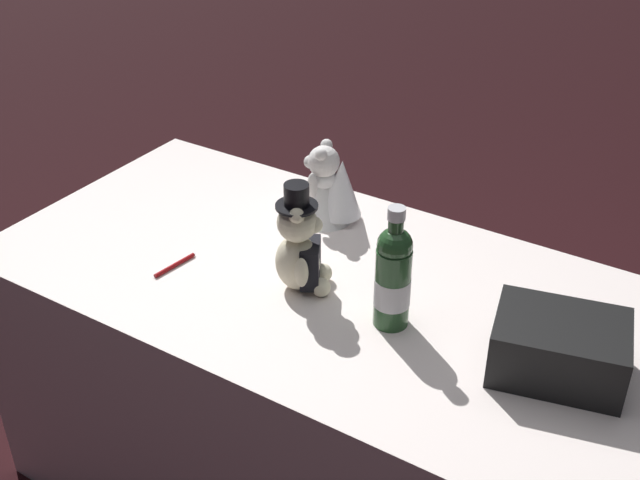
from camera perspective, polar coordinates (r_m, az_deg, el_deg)
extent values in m
cube|color=white|center=(2.15, 0.00, -10.94)|extent=(1.62, 0.82, 0.76)
ellipsoid|color=beige|center=(1.84, -1.59, -1.60)|extent=(0.11, 0.10, 0.14)
cube|color=black|center=(1.84, -0.69, -1.64)|extent=(0.08, 0.10, 0.10)
sphere|color=beige|center=(1.78, -1.64, 1.26)|extent=(0.09, 0.09, 0.09)
sphere|color=beige|center=(1.78, -0.41, 1.07)|extent=(0.04, 0.04, 0.04)
sphere|color=beige|center=(1.74, -1.76, 1.76)|extent=(0.03, 0.03, 0.03)
sphere|color=beige|center=(1.79, -1.57, 2.78)|extent=(0.03, 0.03, 0.03)
ellipsoid|color=beige|center=(1.79, -1.33, -2.33)|extent=(0.03, 0.03, 0.08)
ellipsoid|color=beige|center=(1.88, -1.05, -0.42)|extent=(0.03, 0.03, 0.08)
sphere|color=beige|center=(1.84, 0.08, -3.36)|extent=(0.04, 0.04, 0.04)
sphere|color=beige|center=(1.88, 0.20, -2.34)|extent=(0.04, 0.04, 0.04)
cylinder|color=black|center=(1.76, -1.67, 2.43)|extent=(0.10, 0.10, 0.01)
cylinder|color=black|center=(1.75, -1.68, 3.23)|extent=(0.06, 0.06, 0.05)
cone|color=white|center=(2.12, 0.26, 3.14)|extent=(0.16, 0.16, 0.13)
ellipsoid|color=white|center=(2.09, 0.27, 4.46)|extent=(0.07, 0.06, 0.06)
sphere|color=silver|center=(2.07, 0.27, 5.59)|extent=(0.08, 0.08, 0.08)
sphere|color=silver|center=(2.08, -0.68, 5.57)|extent=(0.03, 0.03, 0.03)
sphere|color=silver|center=(2.08, 0.47, 6.75)|extent=(0.03, 0.03, 0.03)
sphere|color=silver|center=(2.03, 0.08, 6.08)|extent=(0.03, 0.03, 0.03)
ellipsoid|color=silver|center=(2.13, 0.03, 4.91)|extent=(0.03, 0.03, 0.07)
ellipsoid|color=silver|center=(2.06, -0.55, 3.86)|extent=(0.03, 0.03, 0.07)
cone|color=white|center=(2.09, 1.49, 3.76)|extent=(0.15, 0.15, 0.16)
cylinder|color=#274D28|center=(1.72, 5.15, -3.38)|extent=(0.08, 0.08, 0.19)
sphere|color=#274D28|center=(1.66, 5.33, -0.37)|extent=(0.08, 0.08, 0.08)
cylinder|color=#274D28|center=(1.64, 5.41, 1.03)|extent=(0.03, 0.03, 0.07)
cylinder|color=silver|center=(1.62, 5.46, 1.89)|extent=(0.04, 0.04, 0.03)
cylinder|color=silver|center=(1.72, 5.14, -3.63)|extent=(0.08, 0.08, 0.07)
cylinder|color=maroon|center=(1.97, -10.27, -1.77)|extent=(0.03, 0.12, 0.01)
cone|color=silver|center=(2.01, -8.96, -1.03)|extent=(0.01, 0.02, 0.01)
cube|color=black|center=(1.67, 16.59, -7.33)|extent=(0.30, 0.25, 0.12)
cube|color=#B7B7BF|center=(1.61, 14.84, -8.87)|extent=(0.03, 0.02, 0.03)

